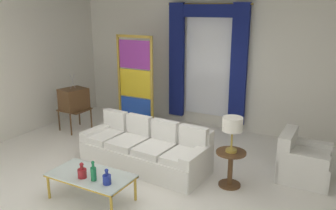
% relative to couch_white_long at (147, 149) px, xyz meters
% --- Properties ---
extents(ground_plane, '(16.00, 16.00, 0.00)m').
position_rel_couch_white_long_xyz_m(ground_plane, '(0.25, -0.41, -0.31)').
color(ground_plane, white).
extents(wall_rear, '(8.00, 0.12, 3.00)m').
position_rel_couch_white_long_xyz_m(wall_rear, '(0.25, 2.65, 1.19)').
color(wall_rear, white).
rests_on(wall_rear, ground).
extents(wall_left, '(0.12, 7.00, 3.00)m').
position_rel_couch_white_long_xyz_m(wall_left, '(-3.41, 0.19, 1.19)').
color(wall_left, white).
rests_on(wall_left, ground).
extents(curtained_window, '(2.00, 0.17, 2.70)m').
position_rel_couch_white_long_xyz_m(curtained_window, '(0.10, 2.48, 1.44)').
color(curtained_window, white).
rests_on(curtained_window, ground).
extents(couch_white_long, '(2.39, 1.07, 0.86)m').
position_rel_couch_white_long_xyz_m(couch_white_long, '(0.00, 0.00, 0.00)').
color(couch_white_long, white).
rests_on(couch_white_long, ground).
extents(coffee_table, '(1.26, 0.66, 0.41)m').
position_rel_couch_white_long_xyz_m(coffee_table, '(-0.10, -1.41, 0.07)').
color(coffee_table, silver).
rests_on(coffee_table, ground).
extents(bottle_blue_decanter, '(0.12, 0.12, 0.23)m').
position_rel_couch_white_long_xyz_m(bottle_blue_decanter, '(0.29, -1.52, 0.19)').
color(bottle_blue_decanter, navy).
rests_on(bottle_blue_decanter, coffee_table).
extents(bottle_crystal_tall, '(0.08, 0.08, 0.30)m').
position_rel_couch_white_long_xyz_m(bottle_crystal_tall, '(0.06, -1.52, 0.22)').
color(bottle_crystal_tall, '#196B3D').
rests_on(bottle_crystal_tall, coffee_table).
extents(bottle_amber_squat, '(0.13, 0.13, 0.24)m').
position_rel_couch_white_long_xyz_m(bottle_amber_squat, '(-0.14, -1.54, 0.19)').
color(bottle_amber_squat, maroon).
rests_on(bottle_amber_squat, coffee_table).
extents(vintage_tv, '(0.63, 0.69, 1.35)m').
position_rel_couch_white_long_xyz_m(vintage_tv, '(-2.49, 0.82, 0.42)').
color(vintage_tv, brown).
rests_on(vintage_tv, ground).
extents(armchair_white, '(0.83, 0.83, 0.80)m').
position_rel_couch_white_long_xyz_m(armchair_white, '(2.55, 0.81, -0.02)').
color(armchair_white, white).
rests_on(armchair_white, ground).
extents(stained_glass_divider, '(0.95, 0.05, 2.20)m').
position_rel_couch_white_long_xyz_m(stained_glass_divider, '(-1.29, 1.58, 0.75)').
color(stained_glass_divider, gold).
rests_on(stained_glass_divider, ground).
extents(peacock_figurine, '(0.44, 0.60, 0.50)m').
position_rel_couch_white_long_xyz_m(peacock_figurine, '(-0.91, 1.27, -0.09)').
color(peacock_figurine, beige).
rests_on(peacock_figurine, ground).
extents(round_side_table, '(0.48, 0.48, 0.59)m').
position_rel_couch_white_long_xyz_m(round_side_table, '(1.58, -0.01, 0.05)').
color(round_side_table, brown).
rests_on(round_side_table, ground).
extents(table_lamp_brass, '(0.32, 0.32, 0.57)m').
position_rel_couch_white_long_xyz_m(table_lamp_brass, '(1.58, -0.01, 0.72)').
color(table_lamp_brass, '#B29338').
rests_on(table_lamp_brass, round_side_table).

